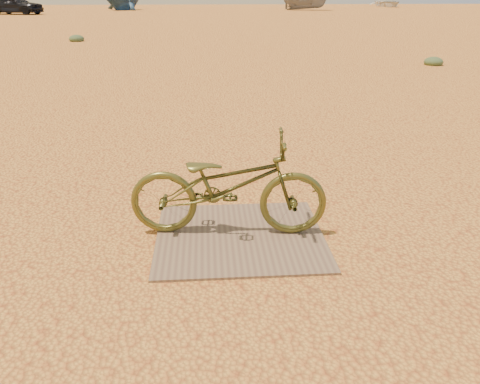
{
  "coord_description": "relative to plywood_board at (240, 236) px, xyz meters",
  "views": [
    {
      "loc": [
        -0.47,
        -3.66,
        2.03
      ],
      "look_at": [
        -0.21,
        -0.05,
        0.44
      ],
      "focal_mm": 35.0,
      "sensor_mm": 36.0,
      "label": 1
    }
  ],
  "objects": [
    {
      "name": "ground",
      "position": [
        0.21,
        0.05,
        -0.01
      ],
      "size": [
        120.0,
        120.0,
        0.0
      ],
      "primitive_type": "plane",
      "color": "gold",
      "rests_on": "ground"
    },
    {
      "name": "plywood_board",
      "position": [
        0.0,
        0.0,
        0.0
      ],
      "size": [
        1.47,
        1.29,
        0.02
      ],
      "primitive_type": "cube",
      "color": "#71604A",
      "rests_on": "ground"
    },
    {
      "name": "bicycle",
      "position": [
        -0.1,
        0.08,
        0.46
      ],
      "size": [
        1.75,
        0.74,
        0.89
      ],
      "primitive_type": "imported",
      "rotation": [
        0.0,
        0.0,
        1.48
      ],
      "color": "#505323",
      "rests_on": "plywood_board"
    },
    {
      "name": "car",
      "position": [
        -15.39,
        37.96,
        0.74
      ],
      "size": [
        4.72,
        2.93,
        1.5
      ],
      "primitive_type": "imported",
      "rotation": [
        0.0,
        0.0,
        1.29
      ],
      "color": "black",
      "rests_on": "ground"
    },
    {
      "name": "boat_mid_right",
      "position": [
        9.39,
        43.57,
        0.85
      ],
      "size": [
        4.77,
        3.21,
        1.73
      ],
      "primitive_type": "imported",
      "rotation": [
        0.0,
        0.0,
        1.19
      ],
      "color": "slate",
      "rests_on": "ground"
    },
    {
      "name": "boat_far_right",
      "position": [
        20.19,
        50.99,
        0.43
      ],
      "size": [
        3.56,
        4.63,
        0.89
      ],
      "primitive_type": "imported",
      "rotation": [
        0.0,
        0.0,
        0.12
      ],
      "color": "silver",
      "rests_on": "ground"
    },
    {
      "name": "kale_b",
      "position": [
        6.21,
        9.57,
        -0.01
      ],
      "size": [
        0.53,
        0.53,
        0.29
      ],
      "primitive_type": "ellipsoid",
      "color": "#486240",
      "rests_on": "ground"
    },
    {
      "name": "kale_c",
      "position": [
        -5.46,
        16.74,
        -0.01
      ],
      "size": [
        0.6,
        0.6,
        0.33
      ],
      "primitive_type": "ellipsoid",
      "color": "#486240",
      "rests_on": "ground"
    }
  ]
}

